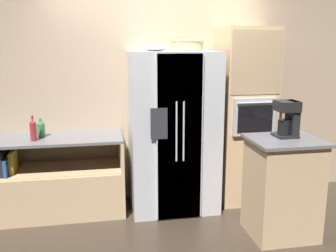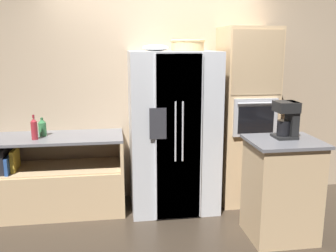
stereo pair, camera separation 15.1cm
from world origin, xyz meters
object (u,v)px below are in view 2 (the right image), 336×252
(bottle_tall, at_px, (34,129))
(bottle_short, at_px, (42,127))
(wicker_basket, at_px, (188,45))
(wall_oven, at_px, (246,117))
(refrigerator, at_px, (173,132))
(fruit_bowl, at_px, (155,48))
(coffee_maker, at_px, (288,118))

(bottle_tall, xyz_separation_m, bottle_short, (0.05, 0.16, -0.02))
(wicker_basket, distance_m, bottle_tall, 1.89)
(bottle_tall, relative_size, bottle_short, 1.30)
(wicker_basket, bearing_deg, wall_oven, 1.66)
(refrigerator, relative_size, bottle_short, 8.81)
(wicker_basket, height_order, fruit_bowl, wicker_basket)
(refrigerator, xyz_separation_m, bottle_tall, (-1.51, -0.05, 0.10))
(wall_oven, xyz_separation_m, bottle_tall, (-2.39, -0.12, -0.04))
(bottle_short, height_order, coffee_maker, coffee_maker)
(refrigerator, distance_m, bottle_tall, 1.51)
(wall_oven, bearing_deg, fruit_bowl, -177.33)
(wicker_basket, height_order, coffee_maker, wicker_basket)
(coffee_maker, bearing_deg, wall_oven, 96.99)
(refrigerator, distance_m, bottle_short, 1.46)
(coffee_maker, bearing_deg, wicker_basket, 134.46)
(fruit_bowl, distance_m, bottle_tall, 1.56)
(wicker_basket, bearing_deg, bottle_tall, -176.55)
(wicker_basket, bearing_deg, bottle_short, 178.10)
(wicker_basket, xyz_separation_m, fruit_bowl, (-0.36, -0.03, -0.03))
(wall_oven, relative_size, coffee_maker, 5.84)
(wall_oven, bearing_deg, coffee_maker, -83.01)
(wicker_basket, xyz_separation_m, bottle_tall, (-1.68, -0.10, -0.87))
(wicker_basket, bearing_deg, fruit_bowl, -175.34)
(wall_oven, bearing_deg, refrigerator, -175.14)
(bottle_short, distance_m, coffee_maker, 2.61)
(refrigerator, xyz_separation_m, wall_oven, (0.88, 0.08, 0.14))
(refrigerator, height_order, bottle_tall, refrigerator)
(refrigerator, bearing_deg, fruit_bowl, 172.75)
(wicker_basket, bearing_deg, refrigerator, -162.07)
(wall_oven, height_order, wicker_basket, wall_oven)
(refrigerator, relative_size, coffee_maker, 5.09)
(fruit_bowl, bearing_deg, wicker_basket, 4.66)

